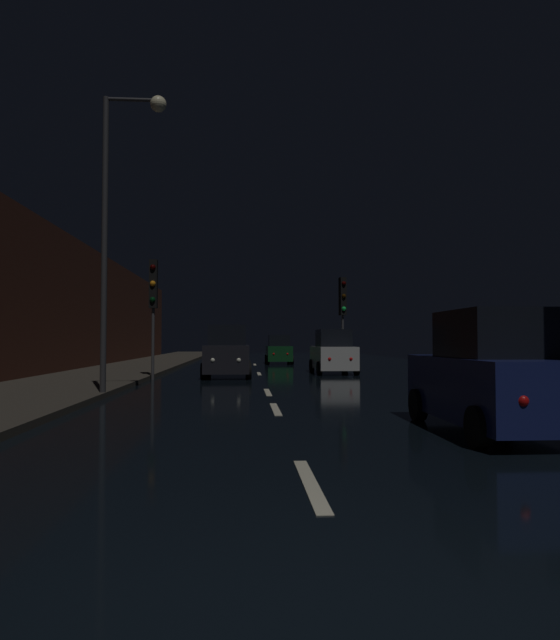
{
  "coord_description": "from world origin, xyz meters",
  "views": [
    {
      "loc": [
        -0.71,
        -2.98,
        1.53
      ],
      "look_at": [
        0.41,
        14.27,
        2.16
      ],
      "focal_mm": 31.43,
      "sensor_mm": 36.0,
      "label": 1
    }
  ],
  "objects_px": {
    "car_parked_right_far": "(333,353)",
    "traffic_light_far_left": "(153,293)",
    "streetlamp_overhead": "(121,199)",
    "traffic_light_far_right": "(343,303)",
    "car_parked_right_near": "(493,376)",
    "car_distant_taillights": "(279,350)",
    "car_approaching_headlights": "(227,353)"
  },
  "relations": [
    {
      "from": "car_parked_right_far",
      "to": "traffic_light_far_left",
      "type": "bearing_deg",
      "value": 115.71
    },
    {
      "from": "streetlamp_overhead",
      "to": "traffic_light_far_left",
      "type": "bearing_deg",
      "value": 91.82
    },
    {
      "from": "traffic_light_far_right",
      "to": "streetlamp_overhead",
      "type": "distance_m",
      "value": 15.13
    },
    {
      "from": "car_parked_right_near",
      "to": "streetlamp_overhead",
      "type": "bearing_deg",
      "value": 50.9
    },
    {
      "from": "car_distant_taillights",
      "to": "car_parked_right_far",
      "type": "bearing_deg",
      "value": -170.43
    },
    {
      "from": "traffic_light_far_left",
      "to": "streetlamp_overhead",
      "type": "xyz_separation_m",
      "value": [
        0.22,
        -6.91,
        1.93
      ]
    },
    {
      "from": "traffic_light_far_right",
      "to": "car_parked_right_near",
      "type": "xyz_separation_m",
      "value": [
        -0.8,
        -18.59,
        -2.46
      ]
    },
    {
      "from": "traffic_light_far_right",
      "to": "car_parked_right_far",
      "type": "bearing_deg",
      "value": -33.2
    },
    {
      "from": "traffic_light_far_left",
      "to": "car_distant_taillights",
      "type": "relative_size",
      "value": 1.25
    },
    {
      "from": "traffic_light_far_right",
      "to": "car_approaching_headlights",
      "type": "bearing_deg",
      "value": -64.13
    },
    {
      "from": "traffic_light_far_left",
      "to": "streetlamp_overhead",
      "type": "distance_m",
      "value": 7.18
    },
    {
      "from": "streetlamp_overhead",
      "to": "car_parked_right_far",
      "type": "height_order",
      "value": "streetlamp_overhead"
    },
    {
      "from": "car_parked_right_far",
      "to": "car_distant_taillights",
      "type": "bearing_deg",
      "value": 9.57
    },
    {
      "from": "car_approaching_headlights",
      "to": "traffic_light_far_left",
      "type": "bearing_deg",
      "value": -62.6
    },
    {
      "from": "traffic_light_far_left",
      "to": "car_approaching_headlights",
      "type": "bearing_deg",
      "value": 116.03
    },
    {
      "from": "car_distant_taillights",
      "to": "car_parked_right_near",
      "type": "bearing_deg",
      "value": -176.18
    },
    {
      "from": "car_distant_taillights",
      "to": "car_parked_right_near",
      "type": "xyz_separation_m",
      "value": [
        1.84,
        -27.6,
        0.07
      ]
    },
    {
      "from": "streetlamp_overhead",
      "to": "car_distant_taillights",
      "type": "height_order",
      "value": "streetlamp_overhead"
    },
    {
      "from": "car_distant_taillights",
      "to": "car_parked_right_near",
      "type": "distance_m",
      "value": 27.66
    },
    {
      "from": "traffic_light_far_right",
      "to": "car_distant_taillights",
      "type": "xyz_separation_m",
      "value": [
        -2.65,
        9.01,
        -2.53
      ]
    },
    {
      "from": "traffic_light_far_left",
      "to": "car_approaching_headlights",
      "type": "relative_size",
      "value": 1.09
    },
    {
      "from": "car_approaching_headlights",
      "to": "car_distant_taillights",
      "type": "relative_size",
      "value": 1.15
    },
    {
      "from": "traffic_light_far_right",
      "to": "car_approaching_headlights",
      "type": "xyz_separation_m",
      "value": [
        -5.64,
        -4.13,
        -2.4
      ]
    },
    {
      "from": "car_approaching_headlights",
      "to": "streetlamp_overhead",
      "type": "bearing_deg",
      "value": -17.44
    },
    {
      "from": "streetlamp_overhead",
      "to": "car_approaching_headlights",
      "type": "height_order",
      "value": "streetlamp_overhead"
    },
    {
      "from": "streetlamp_overhead",
      "to": "car_parked_right_near",
      "type": "bearing_deg",
      "value": -39.1
    },
    {
      "from": "car_parked_right_far",
      "to": "car_parked_right_near",
      "type": "distance_m",
      "value": 16.68
    },
    {
      "from": "car_parked_right_near",
      "to": "traffic_light_far_right",
      "type": "bearing_deg",
      "value": -2.48
    },
    {
      "from": "traffic_light_far_right",
      "to": "car_approaching_headlights",
      "type": "relative_size",
      "value": 1.09
    },
    {
      "from": "car_distant_taillights",
      "to": "car_parked_right_far",
      "type": "height_order",
      "value": "car_parked_right_far"
    },
    {
      "from": "car_parked_right_near",
      "to": "car_approaching_headlights",
      "type": "bearing_deg",
      "value": 18.47
    },
    {
      "from": "traffic_light_far_left",
      "to": "car_distant_taillights",
      "type": "distance_m",
      "value": 15.95
    }
  ]
}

